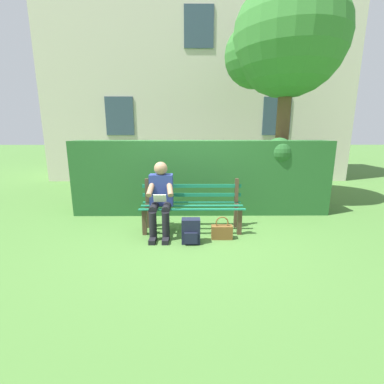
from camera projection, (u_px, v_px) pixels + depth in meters
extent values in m
plane|color=#477533|center=(192.00, 231.00, 4.50)|extent=(60.00, 60.00, 0.00)
cube|color=#4C3828|center=(239.00, 222.00, 4.30)|extent=(0.07, 0.07, 0.43)
cube|color=#4C3828|center=(145.00, 222.00, 4.29)|extent=(0.07, 0.07, 0.43)
cube|color=#4C3828|center=(236.00, 215.00, 4.62)|extent=(0.07, 0.07, 0.43)
cube|color=#4C3828|center=(148.00, 216.00, 4.61)|extent=(0.07, 0.07, 0.43)
cube|color=#197251|center=(192.00, 202.00, 4.61)|extent=(1.72, 0.06, 0.02)
cube|color=#197251|center=(192.00, 206.00, 4.40)|extent=(1.72, 0.06, 0.02)
cube|color=#197251|center=(192.00, 209.00, 4.19)|extent=(1.72, 0.06, 0.02)
cube|color=#4C3828|center=(237.00, 190.00, 4.56)|extent=(0.06, 0.06, 0.42)
cube|color=#4C3828|center=(147.00, 190.00, 4.55)|extent=(0.06, 0.06, 0.42)
cube|color=#197251|center=(192.00, 195.00, 4.57)|extent=(1.72, 0.02, 0.06)
cube|color=#197251|center=(192.00, 186.00, 4.54)|extent=(1.72, 0.02, 0.06)
cube|color=navy|center=(161.00, 190.00, 4.36)|extent=(0.38, 0.22, 0.52)
sphere|color=#A57A5B|center=(161.00, 169.00, 4.26)|extent=(0.22, 0.22, 0.22)
cylinder|color=black|center=(167.00, 207.00, 4.21)|extent=(0.13, 0.42, 0.13)
cylinder|color=black|center=(154.00, 207.00, 4.21)|extent=(0.13, 0.42, 0.13)
cylinder|color=black|center=(166.00, 226.00, 4.06)|extent=(0.12, 0.12, 0.45)
cylinder|color=black|center=(153.00, 226.00, 4.06)|extent=(0.12, 0.12, 0.45)
cube|color=black|center=(166.00, 240.00, 4.02)|extent=(0.10, 0.24, 0.07)
cube|color=black|center=(153.00, 240.00, 4.02)|extent=(0.10, 0.24, 0.07)
cylinder|color=#A57A5B|center=(170.00, 188.00, 4.21)|extent=(0.14, 0.32, 0.26)
cylinder|color=#A57A5B|center=(151.00, 188.00, 4.21)|extent=(0.14, 0.32, 0.26)
cube|color=white|center=(160.00, 198.00, 4.12)|extent=(0.20, 0.07, 0.13)
cube|color=#265B28|center=(201.00, 177.00, 5.43)|extent=(5.14, 0.63, 1.48)
sphere|color=#265B28|center=(279.00, 152.00, 5.23)|extent=(0.57, 0.57, 0.57)
sphere|color=#265B28|center=(139.00, 155.00, 5.38)|extent=(0.50, 0.50, 0.50)
cylinder|color=brown|center=(282.00, 140.00, 6.14)|extent=(0.30, 0.30, 2.94)
sphere|color=#387A33|center=(289.00, 38.00, 5.66)|extent=(2.45, 2.45, 2.45)
sphere|color=#387A33|center=(256.00, 56.00, 6.07)|extent=(1.47, 1.47, 1.47)
cube|color=beige|center=(197.00, 71.00, 9.69)|extent=(10.18, 3.20, 7.66)
cube|color=#334756|center=(277.00, 116.00, 8.51)|extent=(0.90, 0.04, 1.20)
cube|color=#334756|center=(120.00, 116.00, 8.47)|extent=(0.90, 0.04, 1.20)
cube|color=#334756|center=(199.00, 26.00, 7.90)|extent=(0.90, 0.04, 1.20)
cube|color=#191E33|center=(191.00, 231.00, 3.97)|extent=(0.28, 0.17, 0.38)
cube|color=#191E33|center=(191.00, 238.00, 3.89)|extent=(0.20, 0.04, 0.17)
cylinder|color=#191E33|center=(196.00, 227.00, 4.06)|extent=(0.04, 0.04, 0.23)
cylinder|color=#191E33|center=(185.00, 227.00, 4.06)|extent=(0.04, 0.04, 0.23)
cube|color=brown|center=(222.00, 232.00, 4.14)|extent=(0.33, 0.13, 0.22)
torus|color=brown|center=(222.00, 223.00, 4.11)|extent=(0.20, 0.02, 0.20)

